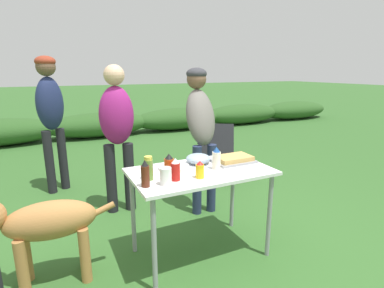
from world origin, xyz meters
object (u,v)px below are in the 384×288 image
(mixing_bowl, at_px, (198,159))
(standing_person_with_beanie, at_px, (50,108))
(standing_person_in_red_jacket, at_px, (200,121))
(dog, at_px, (42,225))
(relish_jar, at_px, (149,168))
(bbq_sauce_bottle, at_px, (145,174))
(folding_table, at_px, (201,179))
(paper_cup_stack, at_px, (166,176))
(hot_sauce_bottle, at_px, (169,166))
(camp_chair_green_behind_table, at_px, (215,149))
(plate_stack, at_px, (174,167))
(mayo_bottle, at_px, (216,159))
(ketchup_bottle, at_px, (175,170))
(mustard_bottle, at_px, (200,170))
(standing_person_in_dark_puffer, at_px, (117,126))
(food_tray, at_px, (233,159))

(mixing_bowl, xyz_separation_m, standing_person_with_beanie, (-1.07, 1.84, 0.28))
(standing_person_in_red_jacket, height_order, dog, standing_person_in_red_jacket)
(relish_jar, height_order, bbq_sauce_bottle, bbq_sauce_bottle)
(folding_table, distance_m, paper_cup_stack, 0.42)
(hot_sauce_bottle, bearing_deg, bbq_sauce_bottle, -153.49)
(hot_sauce_bottle, height_order, standing_person_with_beanie, standing_person_with_beanie)
(camp_chair_green_behind_table, bearing_deg, standing_person_with_beanie, -167.84)
(plate_stack, bearing_deg, standing_person_with_beanie, 113.76)
(paper_cup_stack, xyz_separation_m, standing_person_in_red_jacket, (0.76, 0.94, 0.18))
(folding_table, bearing_deg, mayo_bottle, -12.83)
(standing_person_with_beanie, bearing_deg, relish_jar, -104.13)
(ketchup_bottle, xyz_separation_m, hot_sauce_bottle, (-0.02, 0.08, 0.01))
(hot_sauce_bottle, bearing_deg, dog, 167.22)
(mustard_bottle, xyz_separation_m, standing_person_in_dark_puffer, (-0.32, 1.25, 0.14))
(paper_cup_stack, distance_m, standing_person_with_beanie, 2.28)
(bbq_sauce_bottle, xyz_separation_m, standing_person_in_red_jacket, (0.89, 0.92, 0.15))
(plate_stack, height_order, dog, plate_stack)
(camp_chair_green_behind_table, bearing_deg, mixing_bowl, -96.94)
(food_tray, bearing_deg, mustard_bottle, -154.00)
(food_tray, xyz_separation_m, mayo_bottle, (-0.22, -0.09, 0.06))
(standing_person_in_dark_puffer, relative_size, dog, 1.61)
(relish_jar, relative_size, standing_person_with_beanie, 0.10)
(mayo_bottle, relative_size, mustard_bottle, 1.38)
(paper_cup_stack, xyz_separation_m, dog, (-0.80, 0.33, -0.34))
(mustard_bottle, bearing_deg, relish_jar, 159.79)
(bbq_sauce_bottle, distance_m, standing_person_with_beanie, 2.22)
(mixing_bowl, relative_size, mustard_bottle, 1.59)
(relish_jar, height_order, dog, relish_jar)
(folding_table, xyz_separation_m, bbq_sauce_bottle, (-0.49, -0.14, 0.17))
(folding_table, height_order, relish_jar, relish_jar)
(mayo_bottle, bearing_deg, food_tray, 21.58)
(plate_stack, height_order, camp_chair_green_behind_table, camp_chair_green_behind_table)
(ketchup_bottle, bearing_deg, food_tray, 16.17)
(mustard_bottle, height_order, ketchup_bottle, ketchup_bottle)
(paper_cup_stack, bearing_deg, standing_person_in_red_jacket, 51.26)
(ketchup_bottle, distance_m, standing_person_in_red_jacket, 1.12)
(folding_table, bearing_deg, relish_jar, -176.82)
(hot_sauce_bottle, relative_size, standing_person_in_red_jacket, 0.12)
(food_tray, height_order, hot_sauce_bottle, hot_sauce_bottle)
(relish_jar, bearing_deg, mustard_bottle, -20.21)
(hot_sauce_bottle, xyz_separation_m, camp_chair_green_behind_table, (1.24, 1.45, -0.36))
(food_tray, relative_size, plate_stack, 1.37)
(ketchup_bottle, distance_m, standing_person_in_dark_puffer, 1.23)
(relish_jar, relative_size, ketchup_bottle, 1.06)
(relish_jar, bearing_deg, standing_person_with_beanie, 105.72)
(relish_jar, relative_size, camp_chair_green_behind_table, 0.21)
(mixing_bowl, height_order, standing_person_with_beanie, standing_person_with_beanie)
(dog, bearing_deg, standing_person_with_beanie, -0.78)
(standing_person_in_dark_puffer, height_order, camp_chair_green_behind_table, standing_person_in_dark_puffer)
(hot_sauce_bottle, bearing_deg, paper_cup_stack, -120.31)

